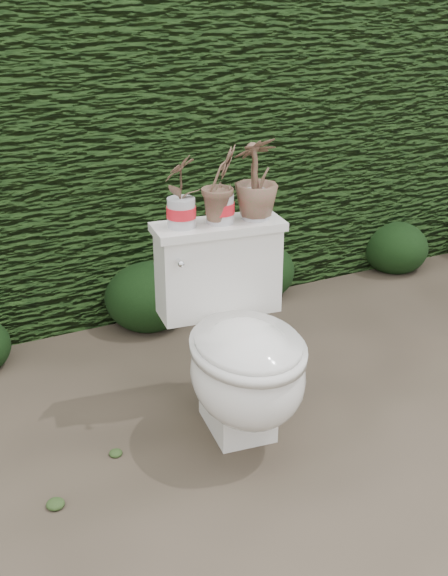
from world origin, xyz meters
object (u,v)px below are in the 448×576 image
potted_plant_left (181,193)px  potted_plant_center (220,187)px  potted_plant_right (256,180)px  toilet (240,350)px

potted_plant_left → potted_plant_center: (0.15, -0.02, 0.01)m
potted_plant_center → potted_plant_right: (0.14, -0.02, 0.01)m
toilet → potted_plant_left: bearing=121.0°
toilet → potted_plant_left: 0.62m
potted_plant_left → potted_plant_right: size_ratio=0.88×
potted_plant_left → toilet: bearing=81.0°
potted_plant_left → potted_plant_right: 0.30m
potted_plant_right → potted_plant_left: bearing=-18.6°
toilet → potted_plant_center: size_ratio=2.80×
toilet → potted_plant_right: 0.64m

